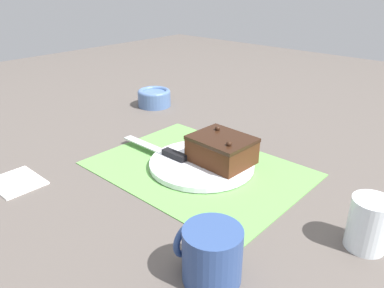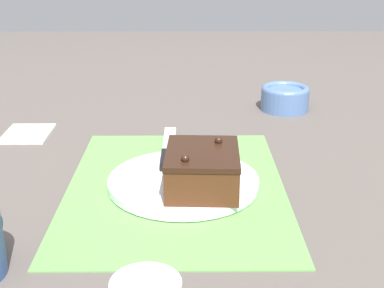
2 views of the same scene
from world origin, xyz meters
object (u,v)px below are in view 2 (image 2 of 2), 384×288
(chocolate_cake, at_px, (202,169))
(small_bowl, at_px, (285,97))
(cake_plate, at_px, (183,181))
(serving_knife, at_px, (168,153))

(chocolate_cake, bearing_deg, small_bowl, -24.40)
(chocolate_cake, bearing_deg, cake_plate, 39.76)
(small_bowl, bearing_deg, cake_plate, 150.62)
(cake_plate, bearing_deg, small_bowl, -29.38)
(chocolate_cake, xyz_separation_m, serving_knife, (0.13, 0.06, -0.02))
(cake_plate, relative_size, small_bowl, 2.20)
(cake_plate, distance_m, serving_knife, 0.10)
(cake_plate, relative_size, serving_knife, 1.15)
(chocolate_cake, relative_size, small_bowl, 1.26)
(cake_plate, bearing_deg, serving_knife, 17.09)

